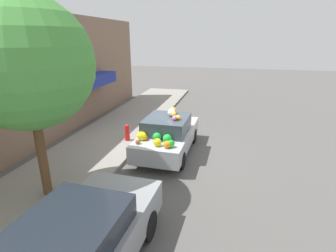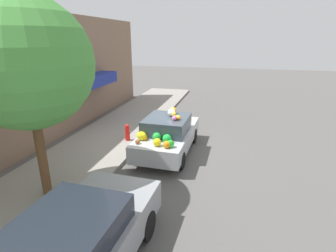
# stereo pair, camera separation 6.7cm
# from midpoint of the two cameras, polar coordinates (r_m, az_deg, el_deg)

# --- Properties ---
(ground_plane) EXTENTS (60.00, 60.00, 0.00)m
(ground_plane) POSITION_cam_midpoint_polar(r_m,az_deg,el_deg) (10.22, -0.62, -5.54)
(ground_plane) COLOR #565451
(sidewalk_curb) EXTENTS (24.00, 3.20, 0.12)m
(sidewalk_curb) POSITION_cam_midpoint_polar(r_m,az_deg,el_deg) (11.14, -14.19, -3.68)
(sidewalk_curb) COLOR gray
(sidewalk_curb) RESTS_ON ground
(building_facade) EXTENTS (18.00, 1.20, 5.20)m
(building_facade) POSITION_cam_midpoint_polar(r_m,az_deg,el_deg) (11.83, -24.50, 9.20)
(building_facade) COLOR #846651
(building_facade) RESTS_ON ground
(street_tree) EXTENTS (3.17, 3.17, 5.08)m
(street_tree) POSITION_cam_midpoint_polar(r_m,az_deg,el_deg) (7.14, -28.25, 11.81)
(street_tree) COLOR brown
(street_tree) RESTS_ON sidewalk_curb
(fire_hydrant) EXTENTS (0.20, 0.20, 0.70)m
(fire_hydrant) POSITION_cam_midpoint_polar(r_m,az_deg,el_deg) (10.98, -8.67, -1.38)
(fire_hydrant) COLOR red
(fire_hydrant) RESTS_ON sidewalk_curb
(art_car) EXTENTS (3.94, 1.81, 1.72)m
(art_car) POSITION_cam_midpoint_polar(r_m,az_deg,el_deg) (9.85, 0.10, -1.85)
(art_car) COLOR #B7BABF
(art_car) RESTS_ON ground
(parked_car_plain) EXTENTS (4.19, 1.93, 1.45)m
(parked_car_plain) POSITION_cam_midpoint_polar(r_m,az_deg,el_deg) (5.27, -19.02, -23.35)
(parked_car_plain) COLOR gray
(parked_car_plain) RESTS_ON ground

